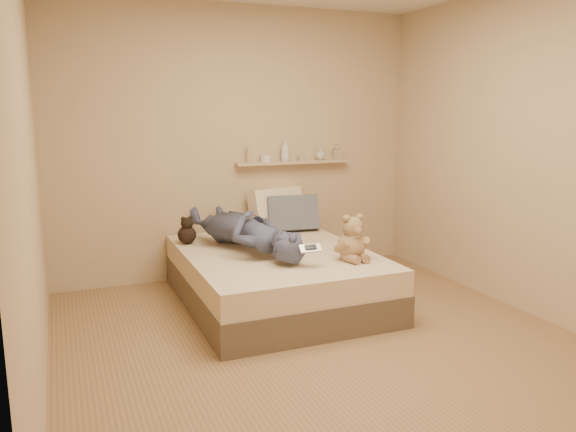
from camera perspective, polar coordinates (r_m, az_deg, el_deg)
name	(u,v)px	position (r m, az deg, el deg)	size (l,w,h in m)	color
room	(325,159)	(3.75, 3.81, 5.79)	(3.80, 3.80, 3.80)	#936B4C
bed	(275,277)	(4.80, -1.28, -6.19)	(1.50, 1.90, 0.45)	brown
game_console	(310,248)	(4.21, 2.30, -3.31)	(0.17, 0.08, 0.06)	silver
teddy_bear	(352,241)	(4.45, 6.55, -2.54)	(0.31, 0.29, 0.37)	tan
dark_plush	(187,232)	(5.04, -10.23, -1.60)	(0.16, 0.16, 0.25)	black
pillow_cream	(277,209)	(5.57, -1.17, 0.71)	(0.55, 0.16, 0.40)	#F4E4C1
pillow_grey	(292,214)	(5.49, 0.45, 0.25)	(0.50, 0.14, 0.34)	slate
person	(245,229)	(4.76, -4.36, -1.38)	(0.53, 1.45, 0.35)	#404564
wall_shelf	(294,162)	(5.66, 0.57, 5.48)	(1.20, 0.12, 0.03)	tan
shelf_bottles	(300,153)	(5.68, 1.22, 6.41)	(1.02, 0.12, 0.22)	white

